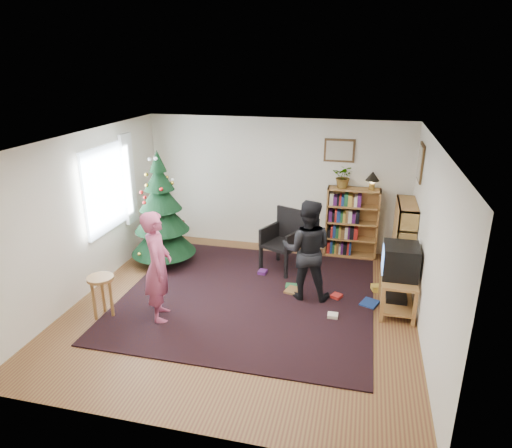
% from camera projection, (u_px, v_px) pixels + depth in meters
% --- Properties ---
extents(floor, '(5.00, 5.00, 0.00)m').
position_uv_depth(floor, '(243.00, 306.00, 6.85)').
color(floor, brown).
rests_on(floor, ground).
extents(ceiling, '(5.00, 5.00, 0.00)m').
position_uv_depth(ceiling, '(241.00, 140.00, 5.99)').
color(ceiling, white).
rests_on(ceiling, wall_back).
extents(wall_back, '(5.00, 0.02, 2.50)m').
position_uv_depth(wall_back, '(276.00, 184.00, 8.71)').
color(wall_back, silver).
rests_on(wall_back, floor).
extents(wall_front, '(5.00, 0.02, 2.50)m').
position_uv_depth(wall_front, '(170.00, 322.00, 4.14)').
color(wall_front, silver).
rests_on(wall_front, floor).
extents(wall_left, '(0.02, 5.00, 2.50)m').
position_uv_depth(wall_left, '(85.00, 215.00, 6.97)').
color(wall_left, silver).
rests_on(wall_left, floor).
extents(wall_right, '(0.02, 5.00, 2.50)m').
position_uv_depth(wall_right, '(429.00, 244.00, 5.87)').
color(wall_right, silver).
rests_on(wall_right, floor).
extents(rug, '(3.80, 3.60, 0.02)m').
position_uv_depth(rug, '(248.00, 296.00, 7.12)').
color(rug, black).
rests_on(rug, floor).
extents(window_pane, '(0.04, 1.20, 1.40)m').
position_uv_depth(window_pane, '(105.00, 189.00, 7.43)').
color(window_pane, silver).
rests_on(window_pane, wall_left).
extents(curtain, '(0.06, 0.35, 1.60)m').
position_uv_depth(curtain, '(129.00, 179.00, 8.06)').
color(curtain, white).
rests_on(curtain, wall_left).
extents(picture_back, '(0.55, 0.03, 0.42)m').
position_uv_depth(picture_back, '(339.00, 151.00, 8.19)').
color(picture_back, '#4C3319').
rests_on(picture_back, wall_back).
extents(picture_right, '(0.03, 0.50, 0.60)m').
position_uv_depth(picture_right, '(421.00, 163.00, 7.24)').
color(picture_right, '#4C3319').
rests_on(picture_right, wall_right).
extents(christmas_tree, '(1.14, 1.14, 2.07)m').
position_uv_depth(christmas_tree, '(162.00, 218.00, 8.01)').
color(christmas_tree, '#3F2816').
rests_on(christmas_tree, rug).
extents(bookshelf_back, '(0.95, 0.30, 1.30)m').
position_uv_depth(bookshelf_back, '(352.00, 222.00, 8.44)').
color(bookshelf_back, olive).
rests_on(bookshelf_back, floor).
extents(bookshelf_right, '(0.30, 0.95, 1.30)m').
position_uv_depth(bookshelf_right, '(403.00, 239.00, 7.61)').
color(bookshelf_right, olive).
rests_on(bookshelf_right, floor).
extents(tv_stand, '(0.49, 0.89, 0.55)m').
position_uv_depth(tv_stand, '(397.00, 289.00, 6.67)').
color(tv_stand, olive).
rests_on(tv_stand, floor).
extents(crt_tv, '(0.50, 0.54, 0.47)m').
position_uv_depth(crt_tv, '(400.00, 261.00, 6.52)').
color(crt_tv, black).
rests_on(crt_tv, tv_stand).
extents(armchair, '(0.77, 0.80, 1.07)m').
position_uv_depth(armchair, '(284.00, 237.00, 7.95)').
color(armchair, black).
rests_on(armchair, rug).
extents(stool, '(0.37, 0.37, 0.62)m').
position_uv_depth(stool, '(101.00, 286.00, 6.44)').
color(stool, olive).
rests_on(stool, floor).
extents(person_standing, '(0.56, 0.68, 1.60)m').
position_uv_depth(person_standing, '(158.00, 267.00, 6.29)').
color(person_standing, '#A84366').
rests_on(person_standing, rug).
extents(person_by_chair, '(0.78, 0.62, 1.57)m').
position_uv_depth(person_by_chair, '(307.00, 250.00, 6.87)').
color(person_by_chair, black).
rests_on(person_by_chair, rug).
extents(potted_plant, '(0.44, 0.40, 0.42)m').
position_uv_depth(potted_plant, '(344.00, 176.00, 8.19)').
color(potted_plant, gray).
rests_on(potted_plant, bookshelf_back).
extents(table_lamp, '(0.25, 0.25, 0.33)m').
position_uv_depth(table_lamp, '(373.00, 177.00, 8.08)').
color(table_lamp, '#A57F33').
rests_on(table_lamp, bookshelf_back).
extents(floor_clutter, '(2.10, 1.34, 0.08)m').
position_uv_depth(floor_clutter, '(322.00, 292.00, 7.18)').
color(floor_clutter, '#A51E19').
rests_on(floor_clutter, rug).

